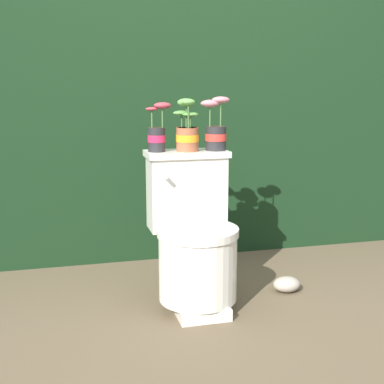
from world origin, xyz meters
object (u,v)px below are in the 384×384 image
object	(u,v)px
toilet	(194,240)
garden_stone	(287,284)
potted_plant_midleft	(187,132)
potted_plant_middle	(216,131)
potted_plant_left	(157,133)

from	to	relation	value
toilet	garden_stone	size ratio (longest dim) A/B	5.14
potted_plant_midleft	potted_plant_middle	world-z (taller)	potted_plant_middle
potted_plant_left	potted_plant_midleft	size ratio (longest dim) A/B	0.93
potted_plant_midleft	garden_stone	distance (m)	0.96
garden_stone	potted_plant_middle	bearing A→B (deg)	164.72
potted_plant_left	potted_plant_midleft	world-z (taller)	potted_plant_midleft
garden_stone	potted_plant_midleft	bearing A→B (deg)	169.12
potted_plant_middle	toilet	bearing A→B (deg)	-138.91
toilet	potted_plant_left	world-z (taller)	potted_plant_left
toilet	potted_plant_midleft	xyz separation A→B (m)	(-0.00, 0.12, 0.51)
potted_plant_left	garden_stone	bearing A→B (deg)	-10.63
toilet	potted_plant_middle	world-z (taller)	potted_plant_middle
garden_stone	toilet	bearing A→B (deg)	-177.11
potted_plant_midleft	garden_stone	xyz separation A→B (m)	(0.51, -0.10, -0.80)
potted_plant_left	potted_plant_middle	bearing A→B (deg)	-4.54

